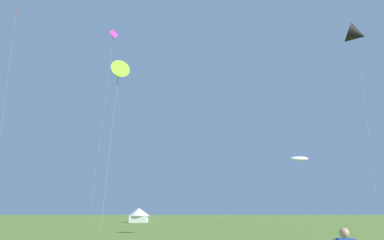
# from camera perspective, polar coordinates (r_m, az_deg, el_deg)

# --- Properties ---
(kite_white_parafoil) EXTENTS (3.06, 2.70, 10.74)m
(kite_white_parafoil) POSITION_cam_1_polar(r_m,az_deg,el_deg) (64.26, 15.58, -5.52)
(kite_white_parafoil) COLOR white
(kite_white_parafoil) RESTS_ON ground
(kite_black_delta) EXTENTS (2.17, 2.07, 16.69)m
(kite_black_delta) POSITION_cam_1_polar(r_m,az_deg,el_deg) (33.86, 23.13, 11.55)
(kite_black_delta) COLOR black
(kite_black_delta) RESTS_ON ground
(kite_magenta_diamond) EXTENTS (2.78, 1.57, 32.61)m
(kite_magenta_diamond) POSITION_cam_1_polar(r_m,az_deg,el_deg) (68.68, -11.62, 11.52)
(kite_magenta_diamond) COLOR #E02DA3
(kite_magenta_diamond) RESTS_ON ground
(kite_lime_delta) EXTENTS (2.82, 3.39, 17.99)m
(kite_lime_delta) POSITION_cam_1_polar(r_m,az_deg,el_deg) (43.08, -10.87, 6.88)
(kite_lime_delta) COLOR #99DB2D
(kite_lime_delta) RESTS_ON ground
(festival_tent_left) EXTENTS (3.97, 3.97, 2.58)m
(festival_tent_left) POSITION_cam_1_polar(r_m,az_deg,el_deg) (72.95, -7.88, -13.66)
(festival_tent_left) COLOR white
(festival_tent_left) RESTS_ON ground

